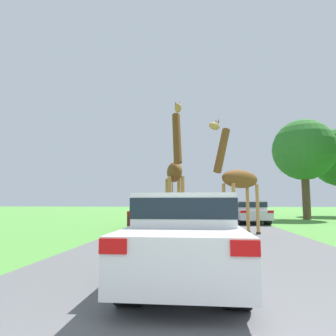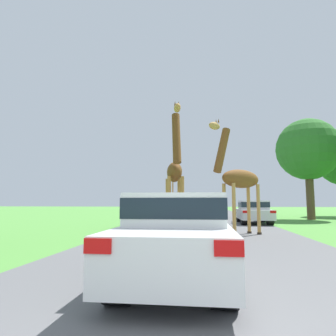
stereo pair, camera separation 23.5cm
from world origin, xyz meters
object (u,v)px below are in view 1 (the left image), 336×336
object	(u,v)px
car_lead_maroon	(186,235)
tree_right_cluster	(304,150)
giraffe_near_road	(175,171)
giraffe_companion	(237,178)
car_queue_right	(207,210)
car_queue_left	(251,211)
car_far_ahead	(153,213)

from	to	relation	value
car_lead_maroon	tree_right_cluster	size ratio (longest dim) A/B	0.51
giraffe_near_road	car_lead_maroon	world-z (taller)	giraffe_near_road
giraffe_companion	tree_right_cluster	size ratio (longest dim) A/B	0.59
giraffe_near_road	car_queue_right	xyz separation A→B (m)	(1.67, 14.05, -1.87)
giraffe_companion	car_queue_left	xyz separation A→B (m)	(1.67, 6.94, -1.57)
giraffe_companion	car_lead_maroon	xyz separation A→B (m)	(-1.85, -7.34, -1.54)
giraffe_companion	car_queue_left	distance (m)	7.31
tree_right_cluster	giraffe_companion	bearing A→B (deg)	-119.91
car_queue_right	giraffe_near_road	bearing A→B (deg)	-96.76
car_queue_right	tree_right_cluster	distance (m)	9.04
giraffe_companion	car_lead_maroon	world-z (taller)	giraffe_companion
tree_right_cluster	car_queue_right	bearing A→B (deg)	168.36
car_queue_left	car_far_ahead	world-z (taller)	car_far_ahead
giraffe_near_road	car_queue_right	distance (m)	14.27
car_far_ahead	tree_right_cluster	xyz separation A→B (m)	(10.63, 8.77, 4.59)
giraffe_companion	car_far_ahead	world-z (taller)	giraffe_companion
giraffe_companion	tree_right_cluster	xyz separation A→B (m)	(6.68, 11.62, 3.05)
giraffe_companion	car_queue_right	distance (m)	13.30
giraffe_near_road	tree_right_cluster	distance (m)	15.78
giraffe_companion	car_queue_left	size ratio (longest dim) A/B	1.12
giraffe_near_road	giraffe_companion	size ratio (longest dim) A/B	1.09
car_queue_right	car_queue_left	bearing A→B (deg)	-67.84
car_far_ahead	car_lead_maroon	bearing A→B (deg)	-78.34
giraffe_companion	tree_right_cluster	bearing A→B (deg)	-73.13
car_lead_maroon	car_far_ahead	bearing A→B (deg)	101.66
car_queue_right	car_queue_left	distance (m)	6.73
car_far_ahead	car_queue_right	bearing A→B (deg)	73.41
giraffe_near_road	car_queue_left	bearing A→B (deg)	-128.40
car_far_ahead	tree_right_cluster	world-z (taller)	tree_right_cluster
car_queue_right	tree_right_cluster	xyz separation A→B (m)	(7.55, -1.56, 4.71)
car_far_ahead	tree_right_cluster	distance (m)	14.53
tree_right_cluster	car_lead_maroon	bearing A→B (deg)	-114.23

